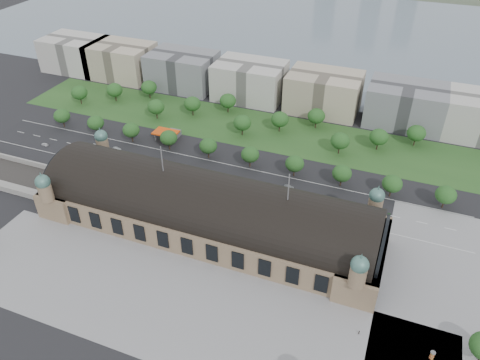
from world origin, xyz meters
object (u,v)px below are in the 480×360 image
(traffic_car_4, at_px, (229,182))
(advertising_column, at_px, (432,355))
(traffic_car_1, at_px, (117,149))
(parked_car_4, at_px, (165,179))
(traffic_car_6, at_px, (364,214))
(parked_car_6, at_px, (161,184))
(bus_west, at_px, (225,189))
(parked_car_3, at_px, (152,177))
(traffic_car_5, at_px, (289,187))
(petrol_station, at_px, (170,133))
(pedestrian_2, at_px, (359,332))
(bus_east, at_px, (295,199))
(traffic_car_0, at_px, (45,144))
(parked_car_2, at_px, (144,180))
(parked_car_1, at_px, (109,171))
(parked_car_0, at_px, (87,166))
(traffic_car_3, at_px, (167,162))
(bus_mid, at_px, (246,191))
(traffic_car_2, at_px, (160,167))
(parked_car_5, at_px, (154,182))

(traffic_car_4, bearing_deg, advertising_column, 63.69)
(traffic_car_1, bearing_deg, parked_car_4, -114.67)
(traffic_car_6, relative_size, parked_car_6, 0.92)
(bus_west, bearing_deg, parked_car_3, 92.21)
(parked_car_4, relative_size, advertising_column, 1.47)
(traffic_car_5, relative_size, parked_car_3, 1.16)
(petrol_station, relative_size, pedestrian_2, 8.80)
(traffic_car_5, xyz_separation_m, bus_east, (6.05, -9.56, 0.72))
(traffic_car_5, height_order, bus_east, bus_east)
(traffic_car_6, bearing_deg, petrol_station, -111.43)
(traffic_car_0, height_order, bus_east, bus_east)
(traffic_car_1, height_order, traffic_car_4, traffic_car_1)
(parked_car_2, bearing_deg, traffic_car_1, -156.87)
(parked_car_2, bearing_deg, pedestrian_2, 33.47)
(traffic_car_4, height_order, parked_car_3, parked_car_3)
(parked_car_2, height_order, advertising_column, advertising_column)
(parked_car_2, bearing_deg, parked_car_1, -122.20)
(parked_car_4, bearing_deg, traffic_car_5, 74.89)
(traffic_car_5, height_order, parked_car_4, traffic_car_5)
(parked_car_0, relative_size, pedestrian_2, 2.88)
(traffic_car_5, xyz_separation_m, parked_car_1, (-91.04, -20.56, 0.02))
(traffic_car_3, relative_size, bus_east, 0.48)
(bus_west, distance_m, bus_east, 34.58)
(parked_car_2, bearing_deg, bus_mid, 67.08)
(traffic_car_0, xyz_separation_m, parked_car_2, (70.39, -9.83, -0.13))
(parked_car_2, height_order, bus_west, bus_west)
(parked_car_3, relative_size, parked_car_4, 0.90)
(bus_mid, bearing_deg, traffic_car_2, 89.55)
(parked_car_5, xyz_separation_m, parked_car_6, (3.78, 0.09, 0.05))
(traffic_car_2, relative_size, traffic_car_5, 1.03)
(traffic_car_1, relative_size, traffic_car_5, 0.99)
(traffic_car_3, relative_size, bus_mid, 0.45)
(traffic_car_2, relative_size, pedestrian_2, 3.18)
(traffic_car_6, bearing_deg, bus_west, -90.67)
(parked_car_2, bearing_deg, petrol_station, 158.61)
(traffic_car_4, height_order, parked_car_0, parked_car_0)
(petrol_station, xyz_separation_m, traffic_car_2, (10.53, -31.01, -2.25))
(parked_car_4, height_order, advertising_column, advertising_column)
(parked_car_6, bearing_deg, bus_mid, 70.73)
(traffic_car_1, relative_size, parked_car_5, 0.87)
(traffic_car_3, relative_size, bus_west, 0.46)
(traffic_car_3, relative_size, parked_car_6, 0.93)
(traffic_car_4, relative_size, parked_car_5, 0.68)
(traffic_car_0, bearing_deg, parked_car_3, 92.24)
(traffic_car_0, height_order, traffic_car_4, traffic_car_0)
(parked_car_3, relative_size, bus_west, 0.37)
(traffic_car_0, bearing_deg, pedestrian_2, 78.43)
(traffic_car_6, height_order, bus_mid, bus_mid)
(traffic_car_2, height_order, parked_car_1, parked_car_1)
(bus_mid, distance_m, advertising_column, 108.56)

